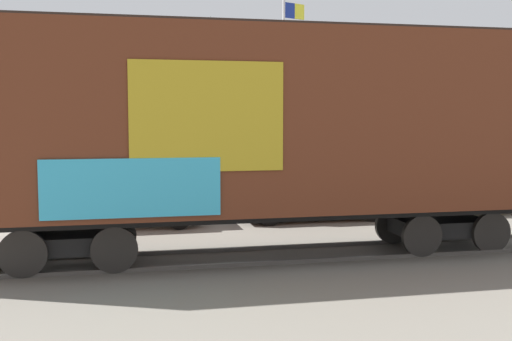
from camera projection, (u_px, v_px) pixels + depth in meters
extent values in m
plane|color=slate|center=(299.00, 255.00, 13.55)|extent=(260.00, 260.00, 0.00)
cube|color=#4C4742|center=(277.00, 262.00, 12.69)|extent=(60.00, 0.24, 0.08)
cube|color=#4C4742|center=(261.00, 248.00, 14.09)|extent=(60.00, 0.24, 0.08)
cube|color=#5B2B19|center=(269.00, 121.00, 13.14)|extent=(13.23, 2.88, 3.76)
cube|color=#2D2823|center=(269.00, 27.00, 12.96)|extent=(12.57, 0.43, 0.24)
cube|color=#B2931E|center=(208.00, 116.00, 11.40)|extent=(2.91, 0.04, 2.07)
cube|color=#33A5CC|center=(132.00, 188.00, 11.21)|extent=(3.28, 0.04, 1.10)
cube|color=black|center=(269.00, 212.00, 13.31)|extent=(12.97, 1.60, 0.20)
cube|color=black|center=(72.00, 242.00, 12.47)|extent=(2.10, 1.29, 0.36)
cylinder|color=black|center=(23.00, 254.00, 11.59)|extent=(0.92, 0.12, 0.92)
cylinder|color=black|center=(33.00, 239.00, 12.99)|extent=(0.92, 0.12, 0.92)
cylinder|color=black|center=(114.00, 250.00, 11.95)|extent=(0.92, 0.12, 0.92)
cylinder|color=black|center=(115.00, 236.00, 13.35)|extent=(0.92, 0.12, 0.92)
cube|color=black|center=(440.00, 226.00, 14.24)|extent=(2.10, 1.29, 0.36)
cylinder|color=black|center=(422.00, 236.00, 13.36)|extent=(0.92, 0.12, 0.92)
cylinder|color=black|center=(393.00, 225.00, 14.76)|extent=(0.92, 0.12, 0.92)
cylinder|color=black|center=(491.00, 233.00, 13.72)|extent=(0.92, 0.12, 0.92)
cylinder|color=black|center=(457.00, 222.00, 15.12)|extent=(0.92, 0.12, 0.92)
cylinder|color=silver|center=(284.00, 93.00, 27.24)|extent=(0.12, 0.12, 8.22)
cube|color=navy|center=(295.00, 11.00, 27.29)|extent=(1.03, 0.48, 0.68)
cube|color=yellow|center=(299.00, 12.00, 27.45)|extent=(0.52, 0.26, 0.68)
cube|color=slate|center=(155.00, 104.00, 72.57)|extent=(122.87, 36.91, 9.24)
cone|color=#193D23|center=(211.00, 37.00, 64.61)|extent=(2.23, 2.23, 4.47)
cone|color=#193D23|center=(25.00, 39.00, 62.11)|extent=(1.80, 1.80, 3.60)
cube|color=silver|center=(118.00, 203.00, 17.03)|extent=(4.76, 1.85, 0.70)
cube|color=#2D333D|center=(112.00, 178.00, 16.94)|extent=(2.54, 1.64, 0.71)
cylinder|color=black|center=(173.00, 209.00, 18.25)|extent=(0.64, 0.23, 0.64)
cylinder|color=black|center=(179.00, 218.00, 16.61)|extent=(0.64, 0.23, 0.64)
cylinder|color=black|center=(61.00, 213.00, 17.52)|extent=(0.64, 0.23, 0.64)
cylinder|color=black|center=(55.00, 222.00, 15.88)|extent=(0.64, 0.23, 0.64)
cube|color=black|center=(312.00, 196.00, 18.36)|extent=(4.66, 1.92, 0.72)
cube|color=#2D333D|center=(308.00, 173.00, 18.26)|extent=(2.28, 1.70, 0.67)
cylinder|color=black|center=(350.00, 202.00, 19.60)|extent=(0.64, 0.23, 0.64)
cylinder|color=black|center=(373.00, 211.00, 17.89)|extent=(0.64, 0.23, 0.64)
cylinder|color=black|center=(255.00, 206.00, 18.89)|extent=(0.64, 0.23, 0.64)
cylinder|color=black|center=(269.00, 214.00, 17.18)|extent=(0.64, 0.23, 0.64)
cube|color=#9E8966|center=(484.00, 193.00, 19.70)|extent=(4.41, 2.10, 0.60)
cube|color=#2D333D|center=(481.00, 173.00, 19.60)|extent=(2.08, 1.79, 0.70)
cylinder|color=black|center=(505.00, 197.00, 20.96)|extent=(0.65, 0.25, 0.64)
cylinder|color=black|center=(429.00, 200.00, 20.19)|extent=(0.65, 0.25, 0.64)
cylinder|color=black|center=(460.00, 208.00, 18.48)|extent=(0.65, 0.25, 0.64)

